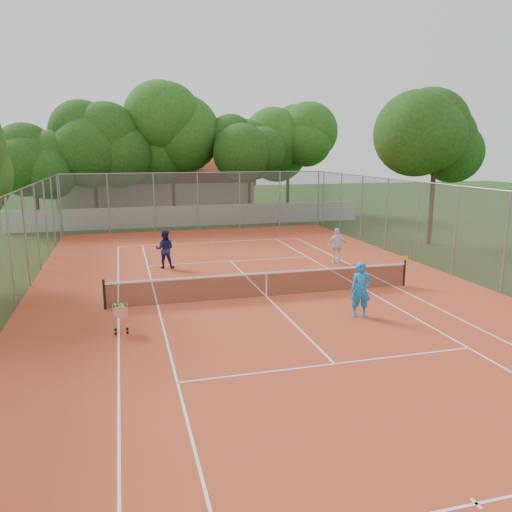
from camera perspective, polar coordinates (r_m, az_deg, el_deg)
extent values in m
plane|color=#19380F|center=(19.21, 1.18, -4.70)|extent=(120.00, 120.00, 0.00)
cube|color=#BF4525|center=(19.21, 1.18, -4.67)|extent=(18.00, 34.00, 0.02)
cube|color=white|center=(19.21, 1.18, -4.63)|extent=(10.98, 23.78, 0.01)
cube|color=black|center=(19.07, 1.18, -3.23)|extent=(11.88, 0.10, 0.98)
cube|color=slate|center=(18.74, 1.20, 1.17)|extent=(18.00, 34.00, 4.00)
cube|color=silver|center=(37.32, -7.08, 4.59)|extent=(26.00, 0.30, 1.50)
cube|color=beige|center=(46.88, -11.35, 7.74)|extent=(16.40, 9.00, 4.40)
cube|color=#13370D|center=(39.99, -7.87, 11.17)|extent=(29.00, 19.00, 10.00)
imported|color=#197DD4|center=(17.06, 11.90, -3.79)|extent=(0.78, 0.62, 1.87)
imported|color=navy|center=(23.98, -10.38, 0.78)|extent=(1.02, 0.88, 1.82)
imported|color=white|center=(24.92, 9.26, 1.16)|extent=(1.08, 0.59, 1.76)
cube|color=silver|center=(15.90, -15.19, -6.82)|extent=(0.55, 0.55, 0.98)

